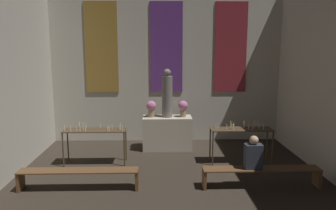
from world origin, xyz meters
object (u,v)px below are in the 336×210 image
object	(u,v)px
statue	(167,95)
person_seated	(253,154)
flower_vase_left	(151,108)
candle_rack_left	(95,134)
flower_vase_right	(183,107)
pew_back_right	(261,172)
pew_back_left	(79,174)
altar	(167,133)
candle_rack_right	(241,133)

from	to	relation	value
statue	person_seated	distance (m)	3.40
flower_vase_left	person_seated	bearing A→B (deg)	-51.69
candle_rack_left	person_seated	bearing A→B (deg)	-23.45
flower_vase_right	pew_back_right	bearing A→B (deg)	-62.21
candle_rack_left	pew_back_left	xyz separation A→B (m)	(-0.05, -1.57, -0.47)
person_seated	statue	bearing A→B (deg)	122.00
candle_rack_left	pew_back_right	size ratio (longest dim) A/B	0.63
flower_vase_right	candle_rack_left	size ratio (longest dim) A/B	0.30
statue	person_seated	xyz separation A→B (m)	(1.74, -2.78, -0.88)
pew_back_right	person_seated	xyz separation A→B (m)	(-0.19, 0.00, 0.40)
altar	pew_back_right	distance (m)	3.39
candle_rack_right	person_seated	world-z (taller)	person_seated
altar	statue	distance (m)	1.13
statue	candle_rack_left	distance (m)	2.38
altar	pew_back_left	xyz separation A→B (m)	(-1.93, -2.78, -0.16)
candle_rack_right	pew_back_right	bearing A→B (deg)	-88.01
pew_back_left	person_seated	size ratio (longest dim) A/B	3.51
flower_vase_right	candle_rack_right	world-z (taller)	flower_vase_right
statue	candle_rack_left	xyz separation A→B (m)	(-1.87, -1.22, -0.82)
candle_rack_right	person_seated	xyz separation A→B (m)	(-0.13, -1.57, -0.06)
candle_rack_right	pew_back_left	size ratio (longest dim) A/B	0.63
altar	pew_back_right	size ratio (longest dim) A/B	0.57
candle_rack_left	pew_back_left	bearing A→B (deg)	-91.96
statue	flower_vase_right	xyz separation A→B (m)	(0.46, 0.00, -0.37)
statue	flower_vase_right	world-z (taller)	statue
altar	candle_rack_left	xyz separation A→B (m)	(-1.87, -1.22, 0.31)
statue	pew_back_right	distance (m)	3.62
statue	candle_rack_right	distance (m)	2.38
pew_back_left	pew_back_right	xyz separation A→B (m)	(3.85, 0.00, 0.00)
pew_back_left	flower_vase_right	bearing A→B (deg)	49.39
flower_vase_left	pew_back_right	world-z (taller)	flower_vase_left
altar	candle_rack_right	xyz separation A→B (m)	(1.87, -1.22, 0.31)
candle_rack_left	candle_rack_right	distance (m)	3.75
pew_back_left	person_seated	distance (m)	3.69
statue	person_seated	bearing A→B (deg)	-58.00
statue	flower_vase_left	distance (m)	0.59
statue	person_seated	world-z (taller)	statue
altar	candle_rack_left	world-z (taller)	candle_rack_left
altar	pew_back_right	xyz separation A→B (m)	(1.93, -2.78, -0.16)
pew_back_left	pew_back_right	world-z (taller)	same
statue	flower_vase_left	size ratio (longest dim) A/B	2.94
flower_vase_right	pew_back_left	bearing A→B (deg)	-130.61
statue	pew_back_left	distance (m)	3.62
pew_back_right	candle_rack_left	bearing A→B (deg)	157.59
statue	flower_vase_right	distance (m)	0.59
candle_rack_right	candle_rack_left	bearing A→B (deg)	-179.98
flower_vase_right	pew_back_left	world-z (taller)	flower_vase_right
flower_vase_right	flower_vase_left	bearing A→B (deg)	180.00
candle_rack_right	person_seated	distance (m)	1.58
altar	candle_rack_right	distance (m)	2.25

